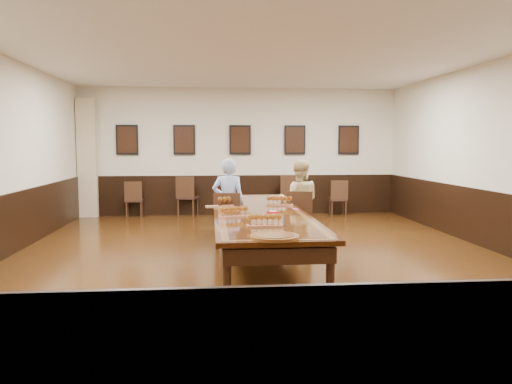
{
  "coord_description": "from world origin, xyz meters",
  "views": [
    {
      "loc": [
        -0.74,
        -7.69,
        1.79
      ],
      "look_at": [
        0.0,
        0.5,
        1.0
      ],
      "focal_mm": 35.0,
      "sensor_mm": 36.0,
      "label": 1
    }
  ],
  "objects": [
    {
      "name": "red_plate_grp",
      "position": [
        0.2,
        -0.19,
        0.76
      ],
      "size": [
        0.2,
        0.2,
        0.03
      ],
      "color": "red",
      "rests_on": "conference_table"
    },
    {
      "name": "curtain",
      "position": [
        -3.75,
        4.82,
        1.45
      ],
      "size": [
        0.45,
        0.18,
        2.9
      ],
      "primitive_type": "cube",
      "color": "tan",
      "rests_on": "floor"
    },
    {
      "name": "posters",
      "position": [
        0.0,
        4.94,
        1.9
      ],
      "size": [
        6.14,
        0.04,
        0.74
      ],
      "color": "black",
      "rests_on": "wall_back"
    },
    {
      "name": "spare_chair_a",
      "position": [
        -2.63,
        4.71,
        0.44
      ],
      "size": [
        0.44,
        0.47,
        0.89
      ],
      "primitive_type": null,
      "rotation": [
        0.0,
        0.0,
        3.18
      ],
      "color": "black",
      "rests_on": "floor"
    },
    {
      "name": "floor",
      "position": [
        0.0,
        0.0,
        -0.01
      ],
      "size": [
        8.0,
        10.0,
        0.02
      ],
      "primitive_type": "cube",
      "color": "black",
      "rests_on": "ground"
    },
    {
      "name": "person_woman",
      "position": [
        0.84,
        1.16,
        0.76
      ],
      "size": [
        0.84,
        0.7,
        1.52
      ],
      "primitive_type": "imported",
      "rotation": [
        0.0,
        0.0,
        2.99
      ],
      "color": "beige",
      "rests_on": "floor"
    },
    {
      "name": "chair_woman",
      "position": [
        0.83,
        1.06,
        0.49
      ],
      "size": [
        0.53,
        0.56,
        0.97
      ],
      "primitive_type": null,
      "rotation": [
        0.0,
        0.0,
        2.99
      ],
      "color": "black",
      "rests_on": "floor"
    },
    {
      "name": "flight_a",
      "position": [
        -0.57,
        0.52,
        0.83
      ],
      "size": [
        0.48,
        0.24,
        0.17
      ],
      "color": "#A15F43",
      "rests_on": "conference_table"
    },
    {
      "name": "spare_chair_c",
      "position": [
        1.16,
        4.8,
        0.51
      ],
      "size": [
        0.58,
        0.62,
        1.02
      ],
      "primitive_type": null,
      "rotation": [
        0.0,
        0.0,
        3.38
      ],
      "color": "black",
      "rests_on": "floor"
    },
    {
      "name": "flight_d",
      "position": [
        -0.07,
        -1.52,
        0.83
      ],
      "size": [
        0.45,
        0.14,
        0.17
      ],
      "color": "#A15F43",
      "rests_on": "conference_table"
    },
    {
      "name": "carved_platter",
      "position": [
        -0.05,
        -2.29,
        0.77
      ],
      "size": [
        0.64,
        0.64,
        0.04
      ],
      "color": "#5E3412",
      "rests_on": "conference_table"
    },
    {
      "name": "wall_front",
      "position": [
        0.0,
        -5.01,
        1.6
      ],
      "size": [
        8.0,
        0.02,
        3.2
      ],
      "primitive_type": "cube",
      "color": "beige",
      "rests_on": "floor"
    },
    {
      "name": "ceiling",
      "position": [
        0.0,
        0.0,
        3.21
      ],
      "size": [
        8.0,
        10.0,
        0.02
      ],
      "primitive_type": "cube",
      "color": "white",
      "rests_on": "floor"
    },
    {
      "name": "pink_phone",
      "position": [
        0.6,
        0.12,
        0.76
      ],
      "size": [
        0.1,
        0.14,
        0.01
      ],
      "primitive_type": "cube",
      "rotation": [
        0.0,
        0.0,
        0.28
      ],
      "color": "#DC49A4",
      "rests_on": "conference_table"
    },
    {
      "name": "person_man",
      "position": [
        -0.44,
        0.98,
        0.77
      ],
      "size": [
        0.61,
        0.44,
        1.55
      ],
      "primitive_type": "imported",
      "rotation": [
        0.0,
        0.0,
        3.02
      ],
      "color": "#5377D0",
      "rests_on": "floor"
    },
    {
      "name": "flight_c",
      "position": [
        -0.42,
        -0.66,
        0.83
      ],
      "size": [
        0.46,
        0.26,
        0.16
      ],
      "color": "#A15F43",
      "rests_on": "conference_table"
    },
    {
      "name": "wall_back",
      "position": [
        0.0,
        5.01,
        1.6
      ],
      "size": [
        8.0,
        0.02,
        3.2
      ],
      "primitive_type": "cube",
      "color": "beige",
      "rests_on": "floor"
    },
    {
      "name": "wall_right",
      "position": [
        4.01,
        0.0,
        1.6
      ],
      "size": [
        0.02,
        10.0,
        3.2
      ],
      "primitive_type": "cube",
      "color": "beige",
      "rests_on": "floor"
    },
    {
      "name": "chair_man",
      "position": [
        -0.45,
        0.88,
        0.48
      ],
      "size": [
        0.51,
        0.55,
        0.97
      ],
      "primitive_type": null,
      "rotation": [
        0.0,
        0.0,
        3.02
      ],
      "color": "black",
      "rests_on": "floor"
    },
    {
      "name": "flight_b",
      "position": [
        0.41,
        0.61,
        0.83
      ],
      "size": [
        0.47,
        0.24,
        0.17
      ],
      "color": "#A15F43",
      "rests_on": "conference_table"
    },
    {
      "name": "conference_table",
      "position": [
        0.0,
        0.0,
        0.61
      ],
      "size": [
        1.4,
        5.0,
        0.76
      ],
      "color": "black",
      "rests_on": "floor"
    },
    {
      "name": "wainscoting",
      "position": [
        0.0,
        0.0,
        0.5
      ],
      "size": [
        8.0,
        10.0,
        1.0
      ],
      "color": "black",
      "rests_on": "floor"
    },
    {
      "name": "spare_chair_d",
      "position": [
        2.42,
        4.46,
        0.45
      ],
      "size": [
        0.46,
        0.5,
        0.9
      ],
      "primitive_type": null,
      "rotation": [
        0.0,
        0.0,
        3.05
      ],
      "color": "black",
      "rests_on": "floor"
    },
    {
      "name": "spare_chair_b",
      "position": [
        -1.32,
        4.81,
        0.5
      ],
      "size": [
        0.58,
        0.61,
        1.0
      ],
      "primitive_type": null,
      "rotation": [
        0.0,
        0.0,
        2.9
      ],
      "color": "black",
      "rests_on": "floor"
    }
  ]
}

